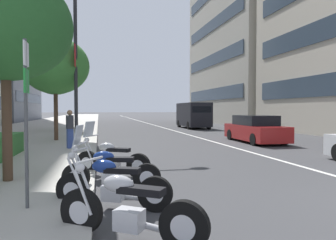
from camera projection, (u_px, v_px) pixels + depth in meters
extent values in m
cube|color=#B2ADA3|center=(49.00, 126.00, 31.82)|extent=(160.00, 9.72, 0.15)
cube|color=silver|center=(149.00, 124.00, 39.16)|extent=(110.00, 0.16, 0.01)
cylinder|color=black|center=(81.00, 211.00, 4.48)|extent=(0.47, 0.62, 0.66)
cylinder|color=silver|center=(81.00, 211.00, 4.48)|extent=(0.29, 0.35, 0.33)
cylinder|color=black|center=(184.00, 226.00, 3.90)|extent=(0.47, 0.62, 0.66)
cylinder|color=silver|center=(184.00, 226.00, 3.90)|extent=(0.29, 0.35, 0.33)
cube|color=silver|center=(129.00, 220.00, 4.19)|extent=(0.43, 0.46, 0.28)
cube|color=black|center=(141.00, 190.00, 4.11)|extent=(0.54, 0.65, 0.10)
ellipsoid|color=#B2B2B7|center=(118.00, 184.00, 4.23)|extent=(0.46, 0.52, 0.24)
cylinder|color=silver|center=(83.00, 192.00, 4.37)|extent=(0.21, 0.29, 0.64)
cylinder|color=silver|center=(89.00, 190.00, 4.50)|extent=(0.21, 0.29, 0.64)
cylinder|color=silver|center=(90.00, 160.00, 4.39)|extent=(0.52, 0.37, 0.04)
sphere|color=silver|center=(80.00, 167.00, 4.46)|extent=(0.14, 0.14, 0.14)
cylinder|color=silver|center=(152.00, 227.00, 4.22)|extent=(0.46, 0.62, 0.16)
cylinder|color=black|center=(73.00, 190.00, 5.75)|extent=(0.35, 0.63, 0.63)
cylinder|color=silver|center=(73.00, 190.00, 5.75)|extent=(0.24, 0.34, 0.31)
cylinder|color=black|center=(155.00, 194.00, 5.47)|extent=(0.35, 0.63, 0.63)
cylinder|color=silver|center=(155.00, 194.00, 5.47)|extent=(0.24, 0.34, 0.31)
cube|color=silver|center=(113.00, 193.00, 5.61)|extent=(0.39, 0.45, 0.28)
cube|color=black|center=(122.00, 170.00, 5.56)|extent=(0.45, 0.68, 0.10)
ellipsoid|color=navy|center=(104.00, 166.00, 5.62)|extent=(0.40, 0.52, 0.24)
cylinder|color=silver|center=(75.00, 174.00, 5.65)|extent=(0.16, 0.31, 0.64)
cylinder|color=silver|center=(78.00, 173.00, 5.79)|extent=(0.16, 0.31, 0.64)
cylinder|color=silver|center=(80.00, 149.00, 5.69)|extent=(0.57, 0.27, 0.04)
sphere|color=silver|center=(71.00, 156.00, 5.73)|extent=(0.14, 0.14, 0.14)
cylinder|color=silver|center=(130.00, 197.00, 5.70)|extent=(0.35, 0.67, 0.16)
cylinder|color=black|center=(76.00, 177.00, 6.86)|extent=(0.27, 0.63, 0.62)
cylinder|color=silver|center=(76.00, 177.00, 6.86)|extent=(0.20, 0.33, 0.31)
cylinder|color=black|center=(147.00, 177.00, 6.81)|extent=(0.27, 0.63, 0.62)
cylinder|color=silver|center=(147.00, 177.00, 6.81)|extent=(0.20, 0.33, 0.31)
cube|color=silver|center=(111.00, 178.00, 6.84)|extent=(0.35, 0.43, 0.28)
cube|color=black|center=(119.00, 159.00, 6.82)|extent=(0.37, 0.67, 0.10)
ellipsoid|color=navy|center=(104.00, 157.00, 6.83)|extent=(0.35, 0.51, 0.24)
cylinder|color=silver|center=(78.00, 164.00, 6.78)|extent=(0.12, 0.32, 0.64)
cylinder|color=silver|center=(80.00, 163.00, 6.92)|extent=(0.12, 0.32, 0.64)
cylinder|color=silver|center=(83.00, 143.00, 6.83)|extent=(0.59, 0.19, 0.04)
sphere|color=silver|center=(75.00, 148.00, 6.84)|extent=(0.14, 0.14, 0.14)
cube|color=#B2BCC6|center=(78.00, 135.00, 6.83)|extent=(0.46, 0.23, 0.44)
cylinder|color=silver|center=(125.00, 181.00, 6.97)|extent=(0.26, 0.69, 0.16)
cylinder|color=black|center=(88.00, 163.00, 8.59)|extent=(0.43, 0.63, 0.65)
cylinder|color=silver|center=(88.00, 163.00, 8.59)|extent=(0.28, 0.35, 0.33)
cylinder|color=black|center=(138.00, 166.00, 8.13)|extent=(0.43, 0.63, 0.65)
cylinder|color=silver|center=(138.00, 166.00, 8.13)|extent=(0.28, 0.35, 0.33)
cube|color=silver|center=(112.00, 165.00, 8.36)|extent=(0.42, 0.46, 0.28)
cube|color=black|center=(118.00, 150.00, 8.29)|extent=(0.51, 0.66, 0.10)
ellipsoid|color=#B2B2B7|center=(107.00, 147.00, 8.40)|extent=(0.44, 0.52, 0.24)
cylinder|color=silver|center=(89.00, 152.00, 8.49)|extent=(0.20, 0.30, 0.64)
cylinder|color=silver|center=(91.00, 152.00, 8.62)|extent=(0.20, 0.30, 0.64)
cylinder|color=silver|center=(92.00, 136.00, 8.52)|extent=(0.54, 0.33, 0.04)
sphere|color=silver|center=(87.00, 140.00, 8.57)|extent=(0.14, 0.14, 0.14)
cube|color=#B2BCC6|center=(89.00, 129.00, 8.54)|extent=(0.44, 0.33, 0.44)
cylinder|color=silver|center=(124.00, 169.00, 8.41)|extent=(0.42, 0.64, 0.16)
cube|color=maroon|center=(255.00, 132.00, 17.09)|extent=(4.73, 1.94, 0.80)
cube|color=black|center=(255.00, 120.00, 17.09)|extent=(2.59, 1.73, 0.54)
cylinder|color=black|center=(231.00, 135.00, 18.47)|extent=(0.63, 0.24, 0.62)
cylinder|color=black|center=(256.00, 134.00, 18.77)|extent=(0.63, 0.24, 0.62)
cylinder|color=black|center=(254.00, 139.00, 15.44)|extent=(0.63, 0.24, 0.62)
cylinder|color=black|center=(284.00, 139.00, 15.74)|extent=(0.63, 0.24, 0.62)
cube|color=black|center=(193.00, 114.00, 29.97)|extent=(5.41, 2.16, 2.22)
cube|color=black|center=(202.00, 109.00, 27.34)|extent=(0.06, 1.75, 0.56)
cylinder|color=black|center=(179.00, 124.00, 31.60)|extent=(0.72, 0.27, 0.72)
cylinder|color=black|center=(197.00, 123.00, 31.99)|extent=(0.72, 0.27, 0.72)
cylinder|color=black|center=(189.00, 125.00, 28.02)|extent=(0.72, 0.27, 0.72)
cylinder|color=black|center=(209.00, 125.00, 28.41)|extent=(0.72, 0.27, 0.72)
cylinder|color=#47494C|center=(26.00, 124.00, 5.15)|extent=(0.06, 0.06, 2.83)
cube|color=silver|center=(26.00, 54.00, 5.12)|extent=(0.32, 0.02, 0.40)
cube|color=#1E8C33|center=(26.00, 81.00, 5.13)|extent=(0.32, 0.02, 0.40)
cylinder|color=#232326|center=(76.00, 55.00, 15.69)|extent=(0.18, 0.18, 8.88)
cube|color=#B21E23|center=(75.00, 56.00, 15.35)|extent=(0.56, 0.03, 1.10)
cube|color=#B21E23|center=(76.00, 58.00, 16.03)|extent=(0.56, 0.03, 1.10)
cylinder|color=#473323|center=(7.00, 128.00, 7.17)|extent=(0.22, 0.22, 2.48)
ellipsoid|color=#265B28|center=(5.00, 25.00, 7.09)|extent=(3.02, 3.02, 2.56)
cylinder|color=#473323|center=(56.00, 115.00, 16.76)|extent=(0.22, 0.22, 2.68)
ellipsoid|color=#387A33|center=(55.00, 66.00, 16.67)|extent=(3.60, 3.60, 3.06)
cylinder|color=#473323|center=(56.00, 111.00, 24.55)|extent=(0.22, 0.22, 3.02)
ellipsoid|color=#2D6B2D|center=(55.00, 75.00, 24.45)|extent=(3.74, 3.74, 3.18)
cube|color=#33478C|center=(70.00, 138.00, 13.24)|extent=(0.37, 0.31, 0.84)
cube|color=#2D2D33|center=(70.00, 122.00, 13.22)|extent=(0.45, 0.35, 0.58)
sphere|color=#8C6647|center=(70.00, 113.00, 13.21)|extent=(0.23, 0.23, 0.23)
cube|color=#384756|center=(212.00, 95.00, 40.83)|extent=(18.31, 0.08, 1.50)
cube|color=#384756|center=(212.00, 60.00, 40.68)|extent=(18.31, 0.08, 1.50)
cube|color=#384756|center=(212.00, 25.00, 40.53)|extent=(18.31, 0.08, 1.50)
cube|color=#2D3842|center=(31.00, 98.00, 50.08)|extent=(18.15, 0.08, 1.50)
cube|color=#2D3842|center=(30.00, 74.00, 49.95)|extent=(18.15, 0.08, 1.50)
cube|color=#2D3842|center=(30.00, 50.00, 49.82)|extent=(18.15, 0.08, 1.50)
cube|color=#2D3842|center=(29.00, 25.00, 49.68)|extent=(18.15, 0.08, 1.50)
cube|color=#2D3842|center=(29.00, 1.00, 49.55)|extent=(18.15, 0.08, 1.50)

